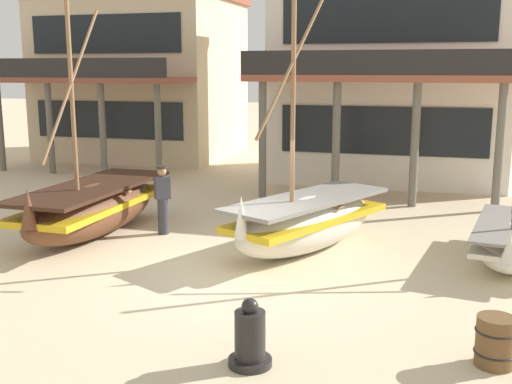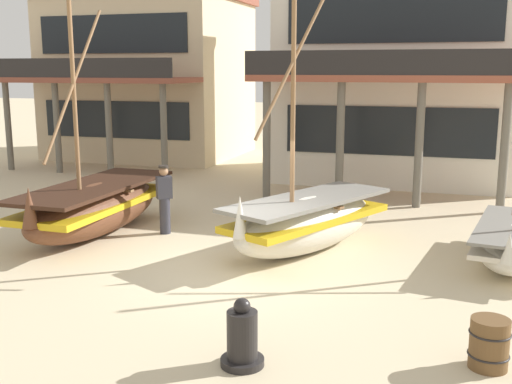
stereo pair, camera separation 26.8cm
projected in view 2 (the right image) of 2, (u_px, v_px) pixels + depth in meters
name	position (u px, v px, depth m)	size (l,w,h in m)	color
ground_plane	(241.00, 269.00, 12.49)	(120.00, 120.00, 0.00)	beige
fishing_boat_centre_large	(95.00, 206.00, 15.06)	(1.84, 5.08, 5.80)	brown
fishing_boat_far_right	(307.00, 221.00, 13.64)	(3.19, 4.60, 6.11)	silver
fisherman_by_hull	(164.00, 200.00, 15.06)	(0.42, 0.40, 1.68)	#33333D
capstan_winch	(242.00, 339.00, 8.39)	(0.60, 0.60, 0.96)	black
wooden_barrel	(489.00, 344.00, 8.31)	(0.56, 0.56, 0.70)	brown
harbor_building_main	(397.00, 75.00, 22.47)	(8.32, 8.56, 7.48)	silver
harbor_building_annex	(151.00, 77.00, 28.39)	(8.22, 9.67, 7.19)	beige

